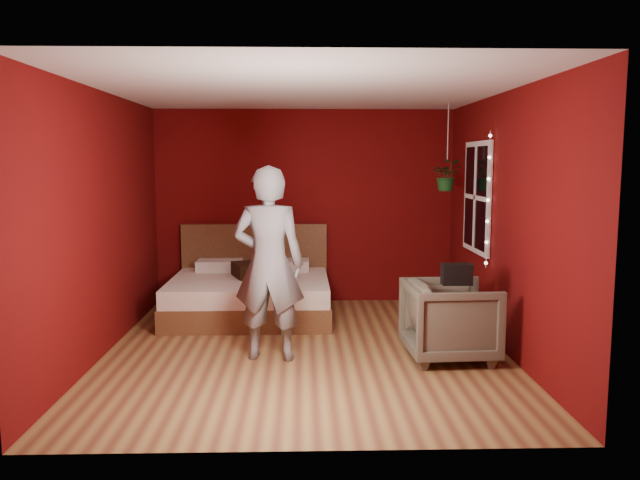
% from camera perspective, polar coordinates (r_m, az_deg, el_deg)
% --- Properties ---
extents(floor, '(4.50, 4.50, 0.00)m').
position_cam_1_polar(floor, '(6.46, -1.32, -9.98)').
color(floor, olive).
rests_on(floor, ground).
extents(room_walls, '(4.04, 4.54, 2.62)m').
position_cam_1_polar(room_walls, '(6.18, -1.36, 5.07)').
color(room_walls, '#5A0A09').
rests_on(room_walls, ground).
extents(window, '(0.05, 0.97, 1.27)m').
position_cam_1_polar(window, '(7.36, 14.13, 3.80)').
color(window, white).
rests_on(window, room_walls).
extents(fairy_lights, '(0.04, 0.04, 1.45)m').
position_cam_1_polar(fairy_lights, '(6.85, 15.11, 3.54)').
color(fairy_lights, silver).
rests_on(fairy_lights, room_walls).
extents(bed, '(1.95, 1.66, 1.07)m').
position_cam_1_polar(bed, '(7.84, -6.37, -4.85)').
color(bed, brown).
rests_on(bed, ground).
extents(person, '(0.73, 0.53, 1.87)m').
position_cam_1_polar(person, '(5.99, -4.71, -2.17)').
color(person, slate).
rests_on(person, ground).
extents(armchair, '(0.88, 0.86, 0.76)m').
position_cam_1_polar(armchair, '(6.20, 11.82, -7.20)').
color(armchair, '#62614D').
rests_on(armchair, ground).
extents(handbag, '(0.28, 0.14, 0.20)m').
position_cam_1_polar(handbag, '(5.96, 12.39, -3.06)').
color(handbag, black).
rests_on(handbag, armchair).
extents(throw_pillow, '(0.61, 0.61, 0.17)m').
position_cam_1_polar(throw_pillow, '(7.79, -6.03, -2.71)').
color(throw_pillow, black).
rests_on(throw_pillow, bed).
extents(hanging_plant, '(0.40, 0.36, 1.05)m').
position_cam_1_polar(hanging_plant, '(7.74, 11.53, 5.82)').
color(hanging_plant, silver).
rests_on(hanging_plant, room_walls).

